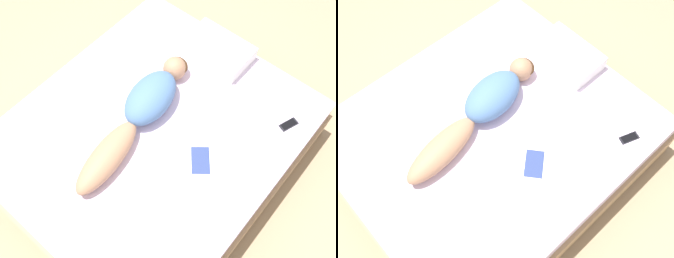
# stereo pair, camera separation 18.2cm
# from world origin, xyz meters

# --- Properties ---
(ground_plane) EXTENTS (12.00, 12.00, 0.00)m
(ground_plane) POSITION_xyz_m (0.00, 0.00, 0.00)
(ground_plane) COLOR #9E8466
(bed) EXTENTS (1.98, 2.28, 0.48)m
(bed) POSITION_xyz_m (0.00, 0.00, 0.24)
(bed) COLOR tan
(bed) RESTS_ON ground_plane
(person) EXTENTS (0.43, 1.38, 0.23)m
(person) POSITION_xyz_m (-0.12, 0.02, 0.58)
(person) COLOR #A37556
(person) RESTS_ON bed
(open_magazine) EXTENTS (0.51, 0.50, 0.01)m
(open_magazine) POSITION_xyz_m (0.37, -0.04, 0.48)
(open_magazine) COLOR silver
(open_magazine) RESTS_ON bed
(cell_phone) EXTENTS (0.11, 0.16, 0.01)m
(cell_phone) POSITION_xyz_m (0.77, 0.70, 0.48)
(cell_phone) COLOR black
(cell_phone) RESTS_ON bed
(pillow) EXTENTS (0.55, 0.35, 0.13)m
(pillow) POSITION_xyz_m (-0.05, 0.90, 0.55)
(pillow) COLOR white
(pillow) RESTS_ON bed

